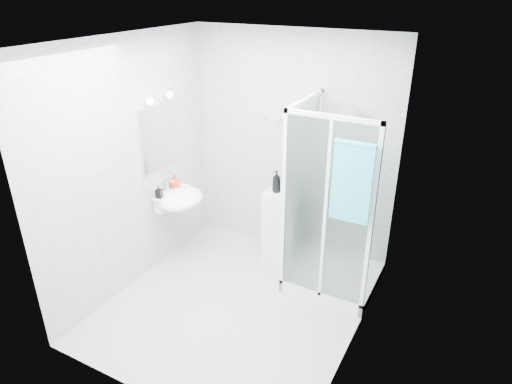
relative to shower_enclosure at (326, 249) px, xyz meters
The scene contains 12 objects.
room 1.33m from the shower_enclosure, 131.13° to the right, with size 2.40×2.60×2.60m.
shower_enclosure is the anchor object (origin of this frame).
wall_basin 1.72m from the shower_enclosure, 169.19° to the right, with size 0.46×0.56×0.35m.
mirror 2.16m from the shower_enclosure, behind, with size 0.02×0.60×0.70m, color white.
vanity_lights 2.35m from the shower_enclosure, behind, with size 0.10×0.40×0.08m.
wall_hooks 1.57m from the shower_enclosure, 151.98° to the left, with size 0.23×0.06×0.03m.
storage_cabinet 0.69m from the shower_enclosure, 157.99° to the left, with size 0.38×0.39×0.86m.
hand_towel 1.13m from the shower_enclosure, 51.93° to the right, with size 0.35×0.05×0.75m.
shampoo_bottle_a 0.92m from the shower_enclosure, 161.81° to the left, with size 0.10×0.10×0.25m, color black.
shampoo_bottle_b 0.82m from the shower_enclosure, 153.74° to the left, with size 0.10×0.11×0.23m, color #140D4F.
soap_dispenser_orange 1.86m from the shower_enclosure, behind, with size 0.12×0.12×0.16m, color red.
soap_dispenser_black 1.91m from the shower_enclosure, 164.07° to the right, with size 0.07×0.07×0.15m, color black.
Camera 1 is at (1.95, -3.21, 3.04)m, focal length 32.00 mm.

